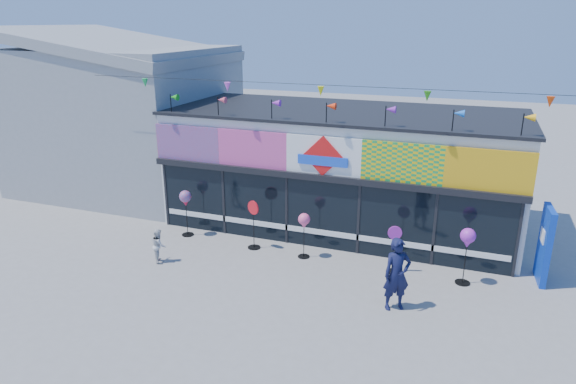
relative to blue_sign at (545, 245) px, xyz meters
The scene contains 11 objects.
ground 7.42m from the blue_sign, 152.27° to the right, with size 80.00×80.00×0.00m, color gray.
kite_shop 7.03m from the blue_sign, 158.73° to the left, with size 16.00×5.70×5.31m.
neighbour_building 17.01m from the blue_sign, 167.73° to the left, with size 8.18×7.20×6.87m.
blue_sign is the anchor object (origin of this frame).
spinner_0 11.15m from the blue_sign, behind, with size 0.41×0.41×1.62m.
spinner_1 8.58m from the blue_sign, behind, with size 0.44×0.41×1.63m.
spinner_2 6.86m from the blue_sign, behind, with size 0.37×0.37×1.46m.
spinner_3 4.14m from the blue_sign, 166.92° to the right, with size 0.41×0.37×1.46m.
spinner_4 2.26m from the blue_sign, 155.42° to the right, with size 0.42×0.42×1.67m.
adult_man 4.67m from the blue_sign, 141.15° to the right, with size 0.70×0.46×1.93m, color #111537.
child 11.22m from the blue_sign, 166.11° to the right, with size 0.51×0.30×1.06m, color silver.
Camera 1 is at (4.30, -11.38, 7.06)m, focal length 32.00 mm.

